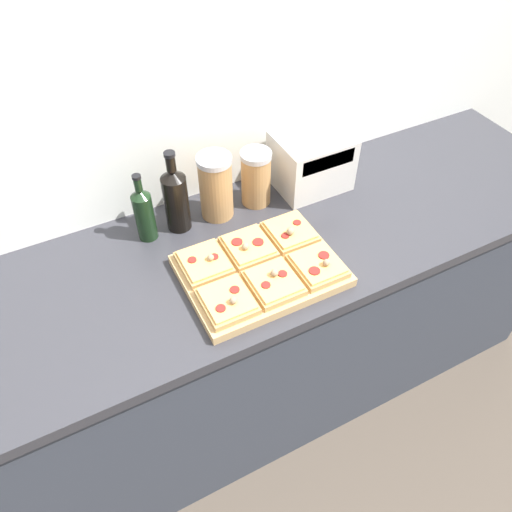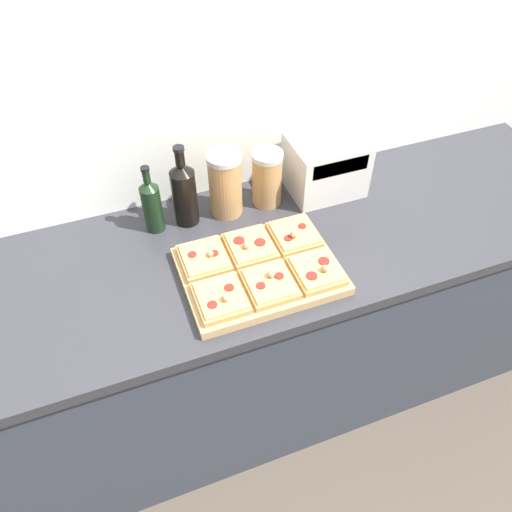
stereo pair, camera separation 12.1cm
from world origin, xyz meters
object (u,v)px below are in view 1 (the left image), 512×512
toaster_oven (311,161)px  cutting_board (261,271)px  grain_jar_short (256,178)px  grain_jar_tall (216,187)px  olive_oil_bottle (144,213)px  wine_bottle (176,198)px

toaster_oven → cutting_board: bearing=-139.2°
grain_jar_short → toaster_oven: (0.22, -0.00, -0.00)m
grain_jar_tall → olive_oil_bottle: bearing=180.0°
cutting_board → grain_jar_short: size_ratio=2.30×
toaster_oven → grain_jar_short: bearing=179.8°
wine_bottle → grain_jar_short: size_ratio=1.44×
cutting_board → olive_oil_bottle: (-0.25, 0.31, 0.08)m
olive_oil_bottle → grain_jar_tall: 0.25m
cutting_board → wine_bottle: wine_bottle is taller
grain_jar_tall → toaster_oven: (0.36, -0.00, -0.02)m
cutting_board → grain_jar_short: grain_jar_short is taller
wine_bottle → toaster_oven: wine_bottle is taller
cutting_board → toaster_oven: size_ratio=1.68×
cutting_board → wine_bottle: bearing=113.9°
toaster_oven → wine_bottle: bearing=179.9°
cutting_board → olive_oil_bottle: size_ratio=1.89×
olive_oil_bottle → toaster_oven: (0.61, -0.00, -0.00)m
grain_jar_tall → toaster_oven: 0.36m
olive_oil_bottle → wine_bottle: size_ratio=0.84×
toaster_oven → olive_oil_bottle: bearing=179.9°
grain_jar_short → toaster_oven: 0.22m
olive_oil_bottle → grain_jar_short: size_ratio=1.21×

